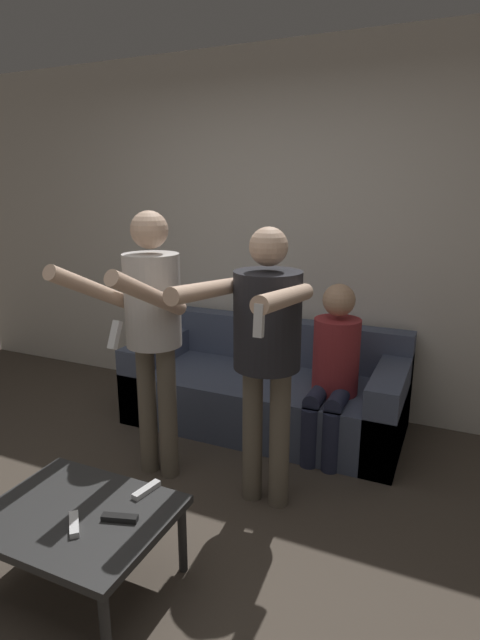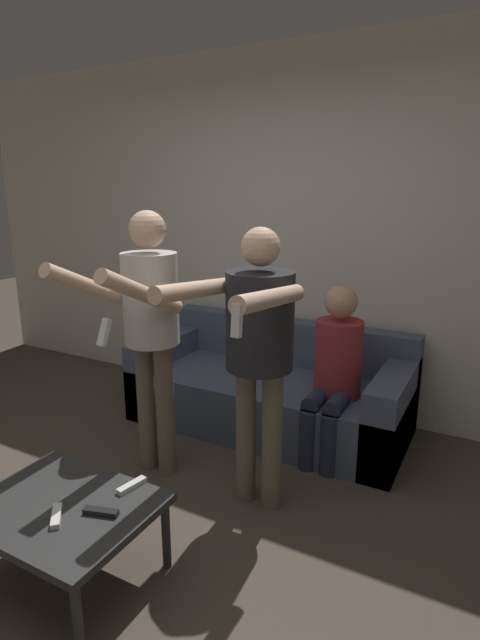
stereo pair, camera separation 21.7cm
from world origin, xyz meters
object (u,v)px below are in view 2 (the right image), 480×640
at_px(person_seated, 335,367).
at_px(remote_mid, 101,512).
at_px(remote_near, 56,516).
at_px(remote_far, 132,485).
at_px(couch, 270,391).
at_px(person_standing_left, 149,317).
at_px(person_standing_right, 258,338).
at_px(coffee_table, 62,512).

distance_m(person_seated, remote_mid, 1.68).
height_order(remote_near, remote_far, same).
distance_m(couch, person_standing_left, 1.23).
height_order(couch, person_seated, person_seated).
distance_m(person_standing_right, person_seated, 0.83).
bearing_deg(coffee_table, remote_near, -53.25).
height_order(person_standing_right, remote_mid, person_standing_right).
xyz_separation_m(remote_near, remote_mid, (0.14, 0.11, 0.00)).
bearing_deg(couch, person_seated, -19.54).
xyz_separation_m(coffee_table, remote_near, (0.06, -0.08, 0.05)).
height_order(couch, person_standing_left, person_standing_left).
xyz_separation_m(person_standing_right, coffee_table, (-0.49, -0.89, -0.62)).
distance_m(couch, remote_near, 1.90).
bearing_deg(remote_mid, remote_far, 93.72).
height_order(person_standing_left, remote_far, person_standing_left).
bearing_deg(person_standing_left, person_seated, 39.71).
xyz_separation_m(coffee_table, remote_far, (0.19, 0.24, 0.05)).
height_order(person_seated, remote_near, person_seated).
bearing_deg(person_standing_right, couch, 110.70).
distance_m(person_standing_right, coffee_table, 1.20).
height_order(person_standing_left, person_standing_right, person_standing_left).
xyz_separation_m(person_standing_right, remote_near, (-0.44, -0.97, -0.57)).
xyz_separation_m(person_standing_left, remote_near, (0.26, -0.97, -0.59)).
relative_size(person_standing_left, remote_mid, 10.26).
relative_size(remote_near, remote_far, 0.87).
bearing_deg(remote_near, couch, 87.31).
bearing_deg(couch, coffee_table, -94.60).
bearing_deg(person_seated, remote_far, -109.64).
xyz_separation_m(person_standing_left, remote_mid, (0.40, -0.86, -0.59)).
relative_size(couch, remote_far, 12.73).
bearing_deg(remote_far, remote_mid, -86.28).
bearing_deg(remote_near, person_seated, 69.90).
bearing_deg(person_standing_left, couch, 69.36).
bearing_deg(couch, remote_far, -88.54).
bearing_deg(coffee_table, person_standing_left, 102.69).
xyz_separation_m(person_standing_left, person_seated, (0.88, 0.73, -0.38)).
height_order(person_standing_left, coffee_table, person_standing_left).
distance_m(person_standing_left, remote_mid, 1.12).
xyz_separation_m(couch, remote_near, (-0.09, -1.89, 0.14)).
bearing_deg(person_standing_left, coffee_table, -77.31).
xyz_separation_m(person_standing_left, person_standing_right, (0.69, 0.00, -0.02)).
relative_size(coffee_table, remote_near, 5.82).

